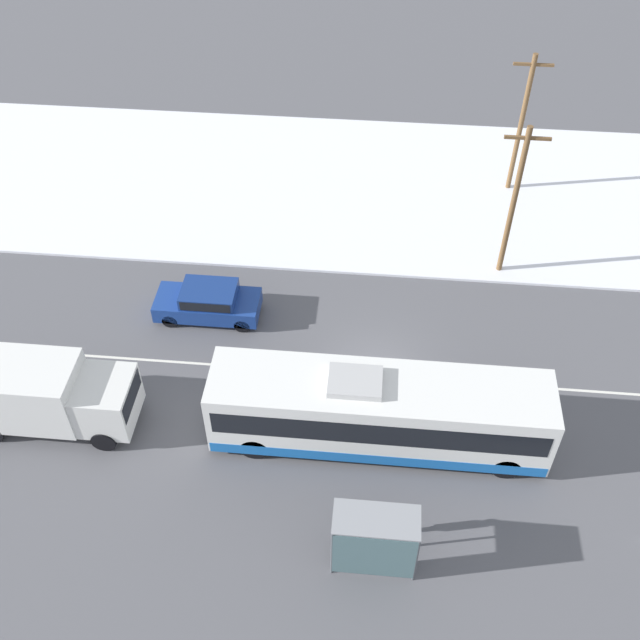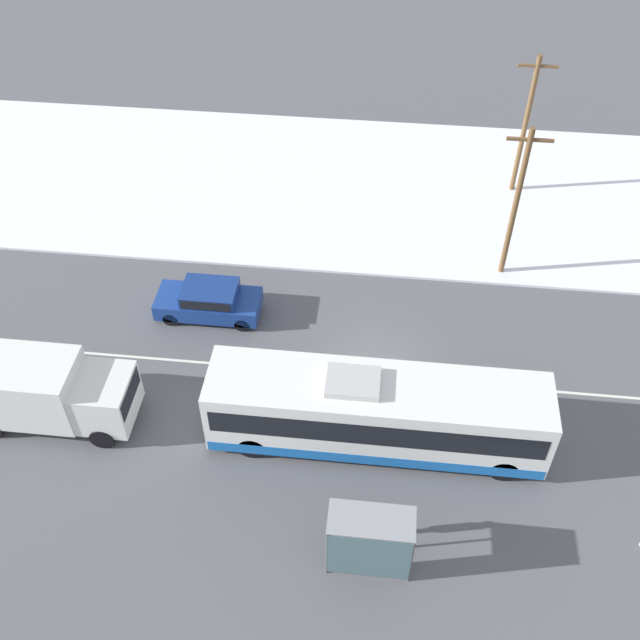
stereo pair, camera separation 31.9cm
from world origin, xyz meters
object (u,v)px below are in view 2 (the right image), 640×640
at_px(pedestrian_at_stop, 386,518).
at_px(utility_pole_roadside, 516,203).
at_px(box_truck, 39,389).
at_px(sedan_car, 209,300).
at_px(bus_shelter, 370,541).
at_px(utility_pole_snowlot, 525,124).
at_px(city_bus, 377,412).

bearing_deg(pedestrian_at_stop, utility_pole_roadside, 71.39).
distance_m(box_truck, pedestrian_at_stop, 12.97).
relative_size(sedan_car, utility_pole_roadside, 0.59).
relative_size(box_truck, sedan_car, 1.49).
relative_size(box_truck, pedestrian_at_stop, 3.92).
height_order(bus_shelter, utility_pole_roadside, utility_pole_roadside).
bearing_deg(sedan_car, bus_shelter, 124.35).
height_order(box_truck, sedan_car, box_truck).
xyz_separation_m(box_truck, sedan_car, (4.75, 6.01, -0.76)).
distance_m(box_truck, utility_pole_snowlot, 24.42).
bearing_deg(pedestrian_at_stop, sedan_car, 129.30).
distance_m(city_bus, pedestrian_at_stop, 3.82).
bearing_deg(utility_pole_roadside, utility_pole_snowlot, 81.78).
xyz_separation_m(pedestrian_at_stop, utility_pole_roadside, (4.52, 13.43, 2.80)).
relative_size(city_bus, pedestrian_at_stop, 7.15).
height_order(city_bus, utility_pole_snowlot, utility_pole_snowlot).
xyz_separation_m(city_bus, sedan_car, (-7.21, 5.71, -0.74)).
bearing_deg(utility_pole_snowlot, pedestrian_at_stop, -105.35).
distance_m(box_truck, utility_pole_roadside, 19.85).
height_order(city_bus, bus_shelter, city_bus).
bearing_deg(utility_pole_roadside, city_bus, -117.55).
relative_size(box_truck, bus_shelter, 2.46).
bearing_deg(bus_shelter, utility_pole_snowlot, 74.30).
height_order(box_truck, utility_pole_roadside, utility_pole_roadside).
xyz_separation_m(city_bus, utility_pole_roadside, (5.06, 9.69, 2.25)).
distance_m(sedan_car, utility_pole_roadside, 13.23).
relative_size(city_bus, utility_pole_snowlot, 1.64).
distance_m(utility_pole_roadside, utility_pole_snowlot, 6.50).
height_order(pedestrian_at_stop, utility_pole_roadside, utility_pole_roadside).
distance_m(box_truck, sedan_car, 7.69).
distance_m(city_bus, sedan_car, 9.23).
bearing_deg(bus_shelter, sedan_car, 124.35).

